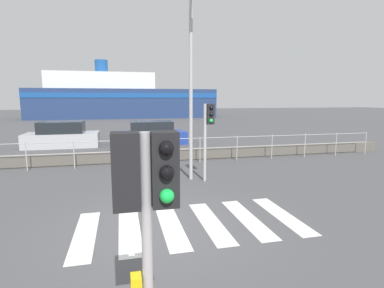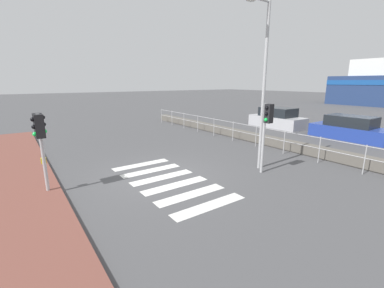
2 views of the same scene
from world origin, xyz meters
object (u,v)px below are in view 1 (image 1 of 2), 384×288
Objects in this scene: traffic_light_near at (146,193)px; parked_car_silver at (62,136)px; streetlamp at (192,65)px; traffic_light_far at (208,125)px; parked_car_blue at (152,134)px; ferry_boat at (121,99)px.

traffic_light_near is 16.41m from parked_car_silver.
traffic_light_near is at bearing -106.81° from streetlamp.
traffic_light_far is 9.21m from parked_car_blue.
streetlamp is 1.53× the size of parked_car_silver.
ferry_boat is at bearing 94.27° from traffic_light_far.
traffic_light_far is 0.62× the size of parked_car_blue.
streetlamp reaches higher than traffic_light_near.
traffic_light_near is 43.42m from ferry_boat.
traffic_light_far reaches higher than parked_car_blue.
ferry_boat is 6.50× the size of parked_car_silver.
ferry_boat is at bearing 93.49° from streetlamp.
streetlamp is at bearing 165.58° from traffic_light_far.
streetlamp reaches higher than parked_car_blue.
traffic_light_far is at bearing -14.42° from streetlamp.
ferry_boat is at bearing 93.66° from parked_car_blue.
traffic_light_far is at bearing -55.76° from parked_car_silver.
traffic_light_far is 0.42× the size of streetlamp.
parked_car_blue is (1.76, -27.45, -2.17)m from ferry_boat.
ferry_boat is 27.59m from parked_car_blue.
parked_car_silver is 0.96× the size of parked_car_blue.
traffic_light_far is 0.10× the size of ferry_boat.
streetlamp is at bearing 73.19° from traffic_light_near.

